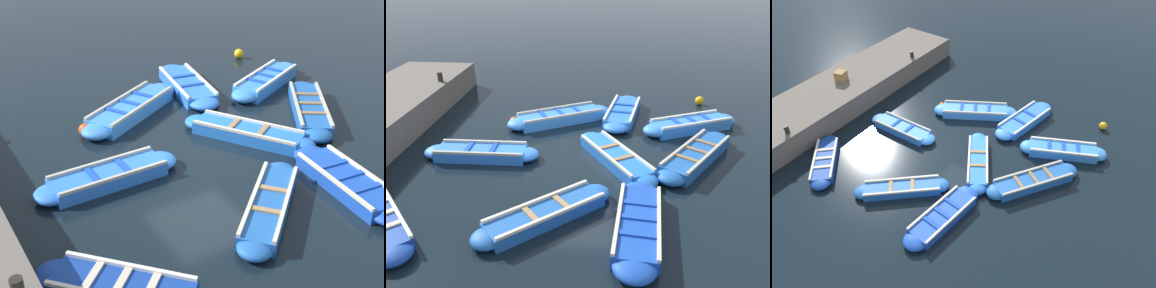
# 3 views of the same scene
# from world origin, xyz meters

# --- Properties ---
(ground_plane) EXTENTS (120.00, 120.00, 0.00)m
(ground_plane) POSITION_xyz_m (0.00, 0.00, 0.00)
(ground_plane) COLOR black
(boat_end_of_row) EXTENTS (3.49, 0.89, 0.39)m
(boat_end_of_row) POSITION_xyz_m (2.79, 0.34, 0.16)
(boat_end_of_row) COLOR blue
(boat_end_of_row) RESTS_ON ground
(boat_alongside) EXTENTS (3.20, 2.87, 0.38)m
(boat_alongside) POSITION_xyz_m (0.38, 3.17, 0.16)
(boat_alongside) COLOR #1E59AD
(boat_alongside) RESTS_ON ground
(boat_far_corner) EXTENTS (3.90, 2.70, 0.44)m
(boat_far_corner) POSITION_xyz_m (0.76, -2.63, 0.19)
(boat_far_corner) COLOR #3884E0
(boat_far_corner) RESTS_ON ground
(boat_near_quay) EXTENTS (1.59, 3.82, 0.41)m
(boat_near_quay) POSITION_xyz_m (-1.54, -3.30, 0.17)
(boat_near_quay) COLOR blue
(boat_near_quay) RESTS_ON ground
(boat_broadside) EXTENTS (1.26, 3.59, 0.39)m
(boat_broadside) POSITION_xyz_m (-1.69, 3.39, 0.16)
(boat_broadside) COLOR #1947B7
(boat_broadside) RESTS_ON ground
(boat_tucked) EXTENTS (3.62, 2.21, 0.45)m
(boat_tucked) POSITION_xyz_m (-3.87, -2.26, 0.20)
(boat_tucked) COLOR #3884E0
(boat_tucked) RESTS_ON ground
(boat_outer_left) EXTENTS (2.53, 3.52, 0.39)m
(boat_outer_left) POSITION_xyz_m (-1.22, 0.29, 0.16)
(boat_outer_left) COLOR blue
(boat_outer_left) RESTS_ON ground
(boat_centre) EXTENTS (2.88, 3.65, 0.43)m
(boat_centre) POSITION_xyz_m (-3.59, 0.07, 0.19)
(boat_centre) COLOR #1E59AD
(boat_centre) RESTS_ON ground
(bollard_north) EXTENTS (0.20, 0.20, 0.35)m
(bollard_north) POSITION_xyz_m (5.72, -3.98, 1.21)
(bollard_north) COLOR black
(bollard_north) RESTS_ON quay_wall
(buoy_orange_near) EXTENTS (0.35, 0.35, 0.35)m
(buoy_orange_near) POSITION_xyz_m (-4.74, -4.91, 0.17)
(buoy_orange_near) COLOR #EAB214
(buoy_orange_near) RESTS_ON ground
(buoy_yellow_far) EXTENTS (0.35, 0.35, 0.35)m
(buoy_yellow_far) POSITION_xyz_m (2.37, -2.12, 0.17)
(buoy_yellow_far) COLOR #E05119
(buoy_yellow_far) RESTS_ON ground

